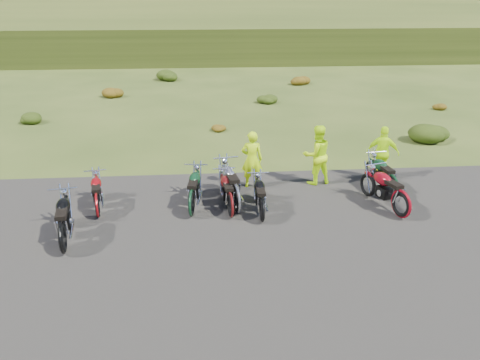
{
  "coord_description": "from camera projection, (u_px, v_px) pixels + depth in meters",
  "views": [
    {
      "loc": [
        -0.98,
        -10.74,
        5.76
      ],
      "look_at": [
        -0.01,
        1.39,
        0.82
      ],
      "focal_mm": 35.0,
      "sensor_mm": 36.0,
      "label": 1
    }
  ],
  "objects": [
    {
      "name": "ground",
      "position": [
        245.0,
        229.0,
        12.16
      ],
      "size": [
        300.0,
        300.0,
        0.0
      ],
      "primitive_type": "plane",
      "color": "#304115",
      "rests_on": "ground"
    },
    {
      "name": "motorcycle_4",
      "position": [
        231.0,
        218.0,
        12.78
      ],
      "size": [
        0.87,
        2.05,
        1.04
      ],
      "primitive_type": null,
      "rotation": [
        0.0,
        0.0,
        1.68
      ],
      "color": "#540E0E",
      "rests_on": "ground"
    },
    {
      "name": "person_right_b",
      "position": [
        382.0,
        154.0,
        15.05
      ],
      "size": [
        1.12,
        0.76,
        1.76
      ],
      "primitive_type": "imported",
      "rotation": [
        0.0,
        0.0,
        2.79
      ],
      "color": "#B7E60C",
      "rests_on": "ground"
    },
    {
      "name": "motorcycle_6",
      "position": [
        399.0,
        218.0,
        12.76
      ],
      "size": [
        1.35,
        2.33,
        1.16
      ],
      "primitive_type": null,
      "rotation": [
        0.0,
        0.0,
        1.87
      ],
      "color": "maroon",
      "rests_on": "ground"
    },
    {
      "name": "shrub_8",
      "position": [
        437.0,
        105.0,
        24.36
      ],
      "size": [
        0.77,
        0.77,
        0.45
      ],
      "primitive_type": "ellipsoid",
      "color": "#66370C",
      "rests_on": "ground"
    },
    {
      "name": "shrub_4",
      "position": [
        217.0,
        126.0,
        20.54
      ],
      "size": [
        0.77,
        0.77,
        0.45
      ],
      "primitive_type": "ellipsoid",
      "color": "#66370C",
      "rests_on": "ground"
    },
    {
      "name": "person_middle",
      "position": [
        252.0,
        160.0,
        14.42
      ],
      "size": [
        0.69,
        0.49,
        1.8
      ],
      "primitive_type": "imported",
      "rotation": [
        0.0,
        0.0,
        3.04
      ],
      "color": "#B7E60C",
      "rests_on": "ground"
    },
    {
      "name": "motorcycle_3",
      "position": [
        236.0,
        213.0,
        13.03
      ],
      "size": [
        1.15,
        2.42,
        1.22
      ],
      "primitive_type": null,
      "rotation": [
        0.0,
        0.0,
        1.74
      ],
      "color": "#A5A5AA",
      "rests_on": "ground"
    },
    {
      "name": "person_right_a",
      "position": [
        317.0,
        156.0,
        14.67
      ],
      "size": [
        1.07,
        0.92,
        1.9
      ],
      "primitive_type": "imported",
      "rotation": [
        0.0,
        0.0,
        3.38
      ],
      "color": "#B7E60C",
      "rests_on": "ground"
    },
    {
      "name": "shrub_1",
      "position": [
        29.0,
        116.0,
        21.81
      ],
      "size": [
        1.03,
        1.03,
        0.61
      ],
      "primitive_type": "ellipsoid",
      "color": "#1D310C",
      "rests_on": "ground"
    },
    {
      "name": "shrub_6",
      "position": [
        300.0,
        79.0,
        30.7
      ],
      "size": [
        1.3,
        1.3,
        0.77
      ],
      "primitive_type": "ellipsoid",
      "color": "#66370C",
      "rests_on": "ground"
    },
    {
      "name": "motorcycle_0",
      "position": [
        65.0,
        253.0,
        11.06
      ],
      "size": [
        1.11,
        2.31,
        1.16
      ],
      "primitive_type": null,
      "rotation": [
        0.0,
        0.0,
        1.75
      ],
      "color": "black",
      "rests_on": "ground"
    },
    {
      "name": "shrub_5",
      "position": [
        266.0,
        98.0,
        25.62
      ],
      "size": [
        1.03,
        1.03,
        0.61
      ],
      "primitive_type": "ellipsoid",
      "color": "#1D310C",
      "rests_on": "ground"
    },
    {
      "name": "motorcycle_2",
      "position": [
        192.0,
        216.0,
        12.85
      ],
      "size": [
        0.93,
        2.17,
        1.1
      ],
      "primitive_type": null,
      "rotation": [
        0.0,
        0.0,
        1.46
      ],
      "color": "#0E321A",
      "rests_on": "ground"
    },
    {
      "name": "hill_plateau",
      "position": [
        204.0,
        16.0,
        113.74
      ],
      "size": [
        300.0,
        90.0,
        9.17
      ],
      "primitive_type": "cube",
      "color": "#313F15",
      "rests_on": "ground"
    },
    {
      "name": "shrub_2",
      "position": [
        112.0,
        91.0,
        26.89
      ],
      "size": [
        1.3,
        1.3,
        0.77
      ],
      "primitive_type": "ellipsoid",
      "color": "#66370C",
      "rests_on": "ground"
    },
    {
      "name": "hill_slope",
      "position": [
        209.0,
        40.0,
        58.34
      ],
      "size": [
        300.0,
        45.97,
        9.37
      ],
      "primitive_type": null,
      "rotation": [
        0.14,
        0.0,
        0.0
      ],
      "color": "#313F15",
      "rests_on": "ground"
    },
    {
      "name": "motorcycle_1",
      "position": [
        99.0,
        218.0,
        12.78
      ],
      "size": [
        0.98,
        1.99,
        1.0
      ],
      "primitive_type": null,
      "rotation": [
        0.0,
        0.0,
        1.76
      ],
      "color": "maroon",
      "rests_on": "ground"
    },
    {
      "name": "motorcycle_5",
      "position": [
        262.0,
        222.0,
        12.53
      ],
      "size": [
        0.68,
        1.94,
        1.01
      ],
      "primitive_type": null,
      "rotation": [
        0.0,
        0.0,
        1.55
      ],
      "color": "black",
      "rests_on": "ground"
    },
    {
      "name": "gravel_pad",
      "position": [
        253.0,
        272.0,
        10.31
      ],
      "size": [
        20.0,
        12.0,
        0.04
      ],
      "primitive_type": "cube",
      "color": "black",
      "rests_on": "ground"
    },
    {
      "name": "shrub_7",
      "position": [
        431.0,
        130.0,
        19.16
      ],
      "size": [
        1.56,
        1.56,
        0.92
      ],
      "primitive_type": "ellipsoid",
      "color": "#1D310C",
      "rests_on": "ground"
    },
    {
      "name": "shrub_3",
      "position": [
        168.0,
        74.0,
        31.97
      ],
      "size": [
        1.56,
        1.56,
        0.92
      ],
      "primitive_type": "ellipsoid",
      "color": "#1D310C",
      "rests_on": "ground"
    },
    {
      "name": "motorcycle_7",
      "position": [
        390.0,
        199.0,
        13.89
      ],
      "size": [
        0.93,
        2.18,
        1.11
      ],
      "primitive_type": null,
      "rotation": [
        0.0,
        0.0,
        1.68
      ],
      "color": "black",
      "rests_on": "ground"
    }
  ]
}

